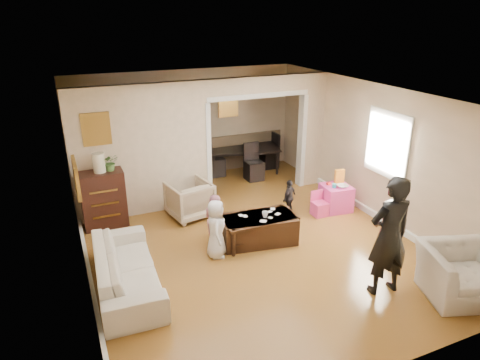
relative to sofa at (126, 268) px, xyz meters
name	(u,v)px	position (x,y,z in m)	size (l,w,h in m)	color
floor	(244,237)	(2.21, 0.68, -0.32)	(7.00, 7.00, 0.00)	#A5712A
partition_left	(143,151)	(0.84, 2.48, 0.98)	(2.75, 0.18, 2.60)	beige
partition_right	(311,130)	(4.69, 2.48, 0.98)	(0.55, 0.18, 2.60)	beige
partition_header	(258,85)	(3.31, 2.48, 2.11)	(2.22, 0.18, 0.35)	beige
window_pane	(388,144)	(4.94, 0.28, 1.23)	(0.03, 0.95, 1.10)	white
framed_art_partition	(96,129)	(0.01, 2.38, 1.53)	(0.45, 0.03, 0.55)	brown
framed_art_sofa_wall	(76,178)	(-0.50, 0.08, 1.48)	(0.03, 0.55, 0.40)	brown
framed_art_alcove	(228,105)	(3.31, 4.12, 1.38)	(0.45, 0.03, 0.55)	brown
sofa	(126,268)	(0.00, 0.00, 0.00)	(2.16, 0.84, 0.63)	beige
armchair_back	(189,200)	(1.57, 1.90, 0.05)	(0.78, 0.80, 0.73)	tan
armchair_front	(464,273)	(4.40, -2.12, 0.04)	(1.11, 0.97, 0.72)	beige
dresser	(104,199)	(-0.03, 2.17, 0.23)	(0.80, 0.45, 1.10)	#35160F
table_lamp	(99,163)	(-0.03, 2.17, 0.96)	(0.22, 0.22, 0.36)	beige
potted_plant	(110,162)	(0.17, 2.17, 0.94)	(0.29, 0.25, 0.32)	#497333
coffee_table	(258,229)	(2.38, 0.43, -0.07)	(1.30, 0.65, 0.49)	#351F11
coffee_cup	(265,214)	(2.48, 0.38, 0.22)	(0.11, 0.11, 0.10)	silver
play_table	(336,198)	(4.42, 1.00, -0.05)	(0.55, 0.55, 0.53)	#EF3E9E
cereal_box	(339,177)	(4.54, 1.10, 0.36)	(0.20, 0.07, 0.30)	yellow
cyan_cup	(334,186)	(4.32, 0.95, 0.25)	(0.08, 0.08, 0.08)	#28C9BF
toy_block	(329,184)	(4.30, 1.12, 0.24)	(0.08, 0.06, 0.05)	red
play_bowl	(342,186)	(4.47, 0.88, 0.24)	(0.23, 0.23, 0.06)	silver
dining_table	(243,159)	(3.61, 3.86, 0.00)	(1.79, 1.00, 0.63)	black
adult_person	(389,236)	(3.42, -1.59, 0.59)	(0.66, 0.43, 1.81)	black
child_kneel_a	(216,229)	(1.53, 0.28, 0.19)	(0.49, 0.32, 1.01)	silver
child_kneel_b	(215,219)	(1.68, 0.73, 0.14)	(0.44, 0.34, 0.91)	pink
child_toddler	(289,197)	(3.43, 1.18, 0.06)	(0.44, 0.18, 0.74)	black
craft_papers	(263,215)	(2.48, 0.47, 0.18)	(0.73, 0.50, 0.00)	white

